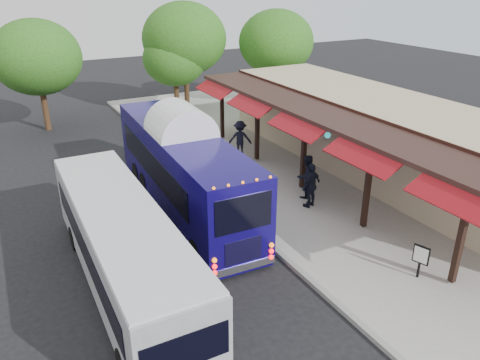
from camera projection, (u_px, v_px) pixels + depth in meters
ground at (279, 256)px, 16.16m from camera, size 90.00×90.00×0.00m
sidewalk at (323, 185)px, 21.53m from camera, size 10.00×40.00×0.15m
curb at (228, 208)px, 19.38m from camera, size 0.20×40.00×0.16m
station_shelter at (383, 137)px, 22.29m from camera, size 8.15×20.00×3.60m
coach_bus at (183, 166)px, 18.77m from camera, size 2.76×11.10×3.52m
city_bus at (123, 245)px, 14.00m from camera, size 2.34×10.20×2.74m
ped_a at (231, 179)px, 19.87m from camera, size 0.60×0.40×1.62m
ped_b at (306, 177)px, 19.78m from camera, size 0.97×0.78×1.91m
ped_c at (311, 185)px, 18.97m from camera, size 1.20×0.81×1.90m
ped_d at (240, 138)px, 24.52m from camera, size 1.39×1.20×1.86m
sign_board at (421, 256)px, 14.50m from camera, size 0.21×0.50×1.14m
tree_left at (175, 59)px, 31.89m from camera, size 4.33×4.33×5.54m
tree_mid at (184, 39)px, 32.07m from camera, size 5.78×5.78×7.40m
tree_right at (276, 42)px, 33.24m from camera, size 5.33×5.33×6.83m
tree_far at (37, 57)px, 27.62m from camera, size 5.23×5.23×6.70m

